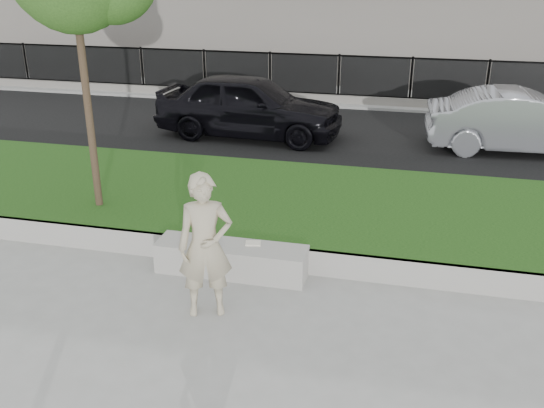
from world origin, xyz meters
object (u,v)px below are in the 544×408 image
(car_silver, at_px, (523,122))
(man, at_px, (205,246))
(car_dark, at_px, (249,105))
(stone_bench, at_px, (232,259))
(book, at_px, (253,243))

(car_silver, bearing_deg, man, 145.75)
(car_silver, bearing_deg, car_dark, 88.28)
(stone_bench, relative_size, man, 1.16)
(man, bearing_deg, stone_bench, 69.52)
(stone_bench, height_order, book, book)
(man, xyz_separation_m, book, (0.30, 1.20, -0.50))
(book, bearing_deg, car_silver, 44.51)
(book, bearing_deg, car_dark, 93.33)
(stone_bench, xyz_separation_m, car_dark, (-1.68, 7.09, 0.62))
(book, bearing_deg, man, -116.65)
(man, distance_m, car_dark, 8.35)
(stone_bench, xyz_separation_m, book, (0.30, 0.12, 0.24))
(book, xyz_separation_m, car_dark, (-1.99, 6.97, 0.38))
(stone_bench, relative_size, car_silver, 0.51)
(car_silver, bearing_deg, book, 143.40)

